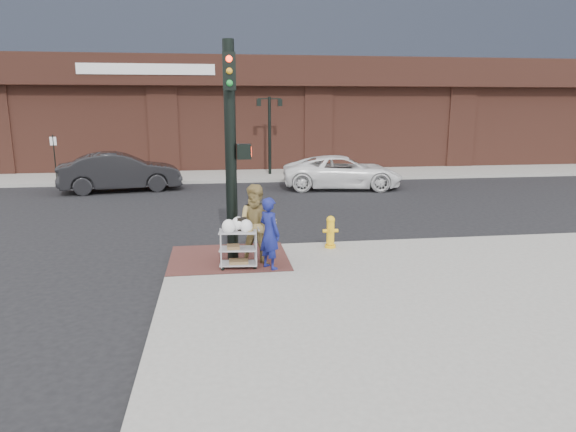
{
  "coord_description": "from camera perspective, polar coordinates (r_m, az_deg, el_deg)",
  "views": [
    {
      "loc": [
        -0.85,
        -10.98,
        3.75
      ],
      "look_at": [
        0.76,
        0.39,
        1.25
      ],
      "focal_mm": 32.0,
      "sensor_mm": 36.0,
      "label": 1
    }
  ],
  "objects": [
    {
      "name": "brick_curb_ramp",
      "position": [
        12.41,
        -6.59,
        -4.63
      ],
      "size": [
        2.8,
        2.4,
        0.01
      ],
      "primitive_type": "cube",
      "color": "#532A27",
      "rests_on": "sidewalk_near"
    },
    {
      "name": "newsbox_blue",
      "position": [
        26.55,
        -20.57,
        4.79
      ],
      "size": [
        0.48,
        0.45,
        1.0
      ],
      "primitive_type": "cube",
      "rotation": [
        0.0,
        0.0,
        -0.17
      ],
      "color": "#1843A1",
      "rests_on": "sidewalk_far"
    },
    {
      "name": "pedestrian_tan",
      "position": [
        11.6,
        -3.43,
        -1.04
      ],
      "size": [
        1.04,
        0.9,
        1.86
      ],
      "primitive_type": "imported",
      "rotation": [
        0.0,
        0.0,
        -0.23
      ],
      "color": "olive",
      "rests_on": "sidewalk_near"
    },
    {
      "name": "traffic_signal_pole",
      "position": [
        11.79,
        -6.29,
        7.74
      ],
      "size": [
        0.61,
        0.51,
        5.0
      ],
      "color": "black",
      "rests_on": "sidewalk_near"
    },
    {
      "name": "parking_sign",
      "position": [
        27.2,
        -24.5,
        5.9
      ],
      "size": [
        0.05,
        0.05,
        2.2
      ],
      "primitive_type": "cylinder",
      "color": "black",
      "rests_on": "sidewalk_far"
    },
    {
      "name": "fire_hydrant",
      "position": [
        13.16,
        4.74,
        -1.72
      ],
      "size": [
        0.39,
        0.27,
        0.83
      ],
      "color": "yellow",
      "rests_on": "sidewalk_near"
    },
    {
      "name": "minivan_white",
      "position": [
        23.5,
        6.06,
        4.86
      ],
      "size": [
        5.64,
        3.14,
        1.49
      ],
      "primitive_type": "imported",
      "rotation": [
        0.0,
        0.0,
        1.44
      ],
      "color": "white",
      "rests_on": "ground"
    },
    {
      "name": "sidewalk_far",
      "position": [
        45.15,
        9.24,
        7.44
      ],
      "size": [
        65.0,
        36.0,
        0.15
      ],
      "primitive_type": "cube",
      "color": "gray",
      "rests_on": "ground"
    },
    {
      "name": "woman_blue",
      "position": [
        11.36,
        -2.06,
        -1.94
      ],
      "size": [
        0.65,
        0.71,
        1.62
      ],
      "primitive_type": "imported",
      "rotation": [
        0.0,
        0.0,
        2.17
      ],
      "color": "navy",
      "rests_on": "sidewalk_near"
    },
    {
      "name": "utility_cart",
      "position": [
        11.53,
        -5.56,
        -3.26
      ],
      "size": [
        0.87,
        0.55,
        1.15
      ],
      "color": "#97979C",
      "rests_on": "sidewalk_near"
    },
    {
      "name": "sedan_dark",
      "position": [
        23.84,
        -18.12,
        4.68
      ],
      "size": [
        5.42,
        2.75,
        1.7
      ],
      "primitive_type": "imported",
      "rotation": [
        0.0,
        0.0,
        1.76
      ],
      "color": "black",
      "rests_on": "ground"
    },
    {
      "name": "lamp_post",
      "position": [
        27.15,
        -2.06,
        9.87
      ],
      "size": [
        1.32,
        0.22,
        4.0
      ],
      "color": "black",
      "rests_on": "sidewalk_far"
    },
    {
      "name": "newsbox_yellow",
      "position": [
        26.88,
        -19.42,
        5.11
      ],
      "size": [
        0.56,
        0.52,
        1.14
      ],
      "primitive_type": "cube",
      "rotation": [
        0.0,
        0.0,
        0.2
      ],
      "color": "gold",
      "rests_on": "sidewalk_far"
    },
    {
      "name": "newsbox_red",
      "position": [
        27.03,
        -17.88,
        5.1
      ],
      "size": [
        0.52,
        0.49,
        1.01
      ],
      "primitive_type": "cube",
      "rotation": [
        0.0,
        0.0,
        -0.3
      ],
      "color": "#A01612",
      "rests_on": "sidewalk_far"
    },
    {
      "name": "ground",
      "position": [
        11.63,
        -3.47,
        -6.55
      ],
      "size": [
        220.0,
        220.0,
        0.0
      ],
      "primitive_type": "plane",
      "color": "black",
      "rests_on": "ground"
    }
  ]
}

